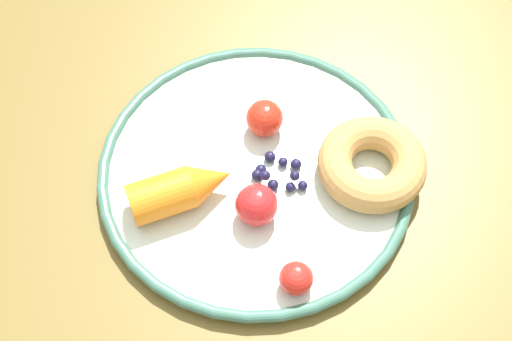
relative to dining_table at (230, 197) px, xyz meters
name	(u,v)px	position (x,y,z in m)	size (l,w,h in m)	color
dining_table	(230,197)	(0.00, 0.00, 0.00)	(1.26, 0.99, 0.72)	brown
plate	(256,172)	(-0.03, -0.01, 0.08)	(0.33, 0.33, 0.02)	silver
carrot_orange	(181,190)	(0.01, 0.07, 0.10)	(0.09, 0.11, 0.04)	orange
donut	(372,164)	(-0.13, -0.07, 0.10)	(0.11, 0.11, 0.04)	tan
blueberry_pile	(277,173)	(-0.05, -0.01, 0.09)	(0.06, 0.05, 0.02)	#191638
tomato_near	(296,278)	(-0.14, 0.07, 0.10)	(0.03, 0.03, 0.03)	red
tomato_mid	(256,205)	(-0.06, 0.04, 0.10)	(0.04, 0.04, 0.04)	red
tomato_far	(265,118)	(-0.01, -0.05, 0.10)	(0.04, 0.04, 0.04)	red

